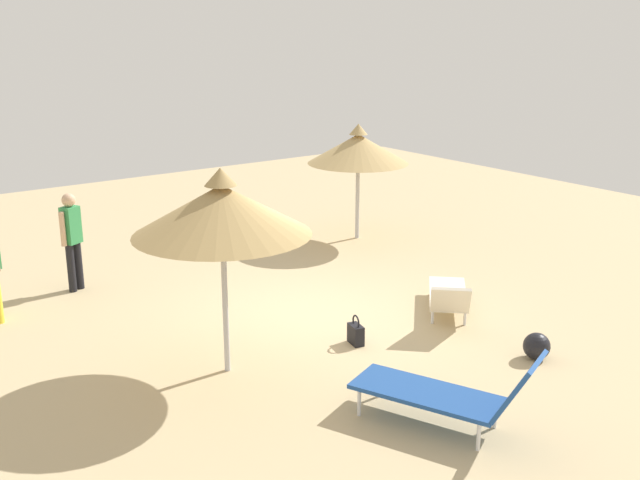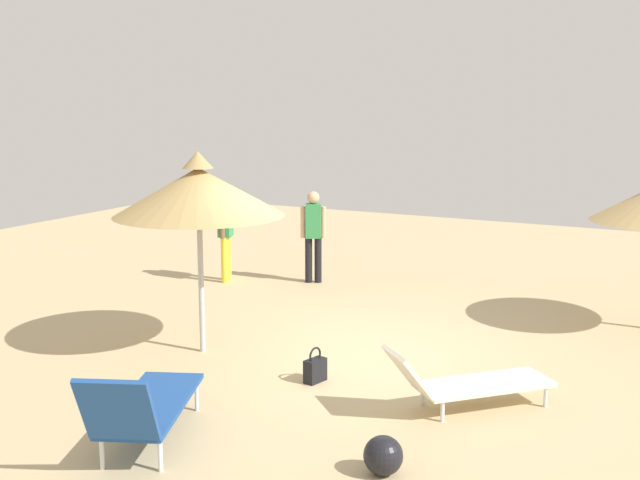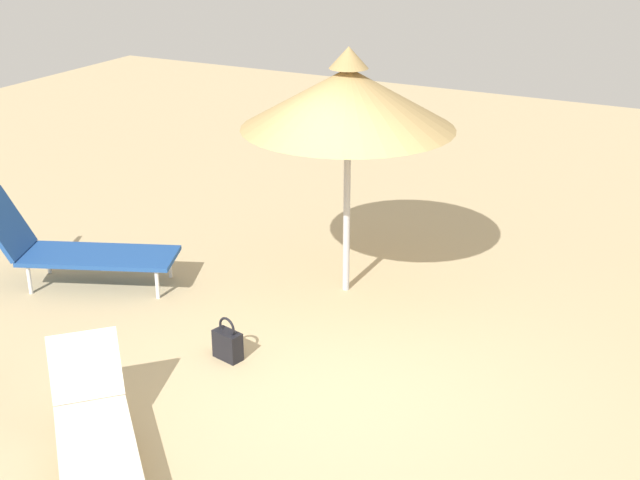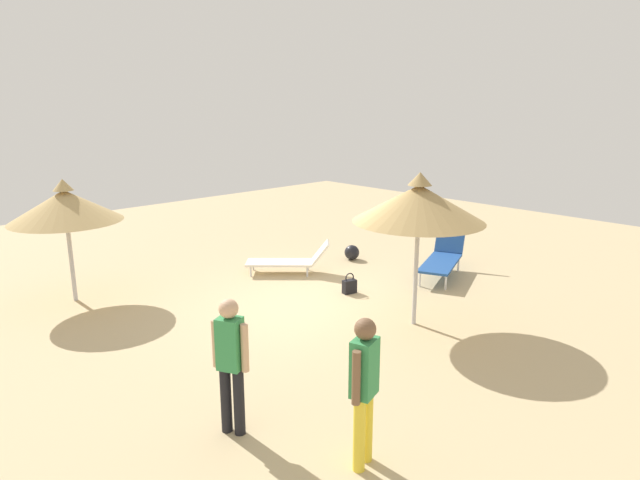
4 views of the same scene
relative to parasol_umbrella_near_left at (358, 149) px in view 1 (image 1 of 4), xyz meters
name	(u,v)px [view 1 (image 1 of 4)]	position (x,y,z in m)	size (l,w,h in m)	color
ground	(305,326)	(-3.14, 3.57, -1.94)	(24.00, 24.00, 0.10)	tan
parasol_umbrella_near_left	(358,149)	(0.00, 0.00, 0.00)	(2.07, 2.07, 2.40)	#B2B2B7
parasol_umbrella_edge	(222,210)	(-3.85, 5.32, 0.26)	(2.22, 2.22, 2.67)	#B2B2B7
lounge_chair_front	(453,392)	(-6.61, 4.04, -1.44)	(2.16, 1.39, 1.05)	#1E478C
lounge_chair_near_right	(448,296)	(-4.19, 1.61, -1.57)	(1.74, 1.71, 0.74)	silver
person_standing_center	(72,236)	(0.34, 5.84, -0.94)	(0.32, 0.42, 1.67)	black
handbag	(356,333)	(-4.19, 3.44, -1.73)	(0.31, 0.21, 0.43)	black
beach_ball	(537,346)	(-6.02, 1.80, -1.71)	(0.36, 0.36, 0.36)	black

